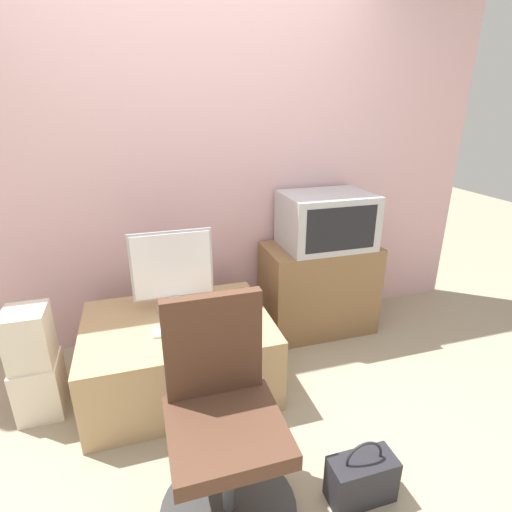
% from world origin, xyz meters
% --- Properties ---
extents(ground_plane, '(12.00, 12.00, 0.00)m').
position_xyz_m(ground_plane, '(0.00, 0.00, 0.00)').
color(ground_plane, tan).
extents(wall_back, '(4.40, 0.05, 2.60)m').
position_xyz_m(wall_back, '(0.00, 1.32, 1.30)').
color(wall_back, beige).
rests_on(wall_back, ground_plane).
extents(desk, '(1.09, 0.82, 0.45)m').
position_xyz_m(desk, '(-0.24, 0.66, 0.23)').
color(desk, tan).
rests_on(desk, ground_plane).
extents(side_stand, '(0.82, 0.46, 0.68)m').
position_xyz_m(side_stand, '(0.86, 1.04, 0.34)').
color(side_stand, olive).
rests_on(side_stand, ground_plane).
extents(main_monitor, '(0.49, 0.22, 0.51)m').
position_xyz_m(main_monitor, '(-0.23, 0.81, 0.71)').
color(main_monitor, '#B2B2B7').
rests_on(main_monitor, desk).
extents(keyboard, '(0.29, 0.11, 0.01)m').
position_xyz_m(keyboard, '(-0.24, 0.55, 0.46)').
color(keyboard, white).
rests_on(keyboard, desk).
extents(mouse, '(0.06, 0.04, 0.03)m').
position_xyz_m(mouse, '(-0.03, 0.53, 0.47)').
color(mouse, black).
rests_on(mouse, desk).
extents(crt_tv, '(0.62, 0.47, 0.39)m').
position_xyz_m(crt_tv, '(0.89, 1.03, 0.87)').
color(crt_tv, '#B7B7BC').
rests_on(crt_tv, side_stand).
extents(office_chair, '(0.59, 0.59, 0.95)m').
position_xyz_m(office_chair, '(-0.16, -0.20, 0.39)').
color(office_chair, '#333333').
rests_on(office_chair, ground_plane).
extents(cardboard_box_lower, '(0.24, 0.26, 0.33)m').
position_xyz_m(cardboard_box_lower, '(-1.03, 0.66, 0.16)').
color(cardboard_box_lower, beige).
rests_on(cardboard_box_lower, ground_plane).
extents(cardboard_box_upper, '(0.22, 0.24, 0.32)m').
position_xyz_m(cardboard_box_upper, '(-1.03, 0.66, 0.49)').
color(cardboard_box_upper, beige).
rests_on(cardboard_box_upper, cardboard_box_lower).
extents(handbag, '(0.30, 0.14, 0.32)m').
position_xyz_m(handbag, '(0.42, -0.36, 0.11)').
color(handbag, '#232328').
rests_on(handbag, ground_plane).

